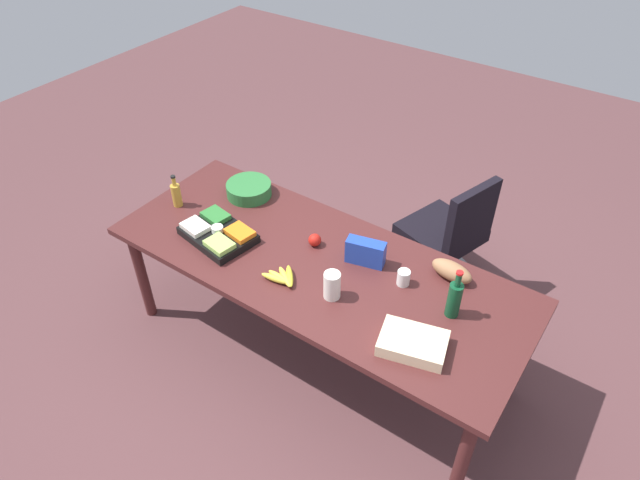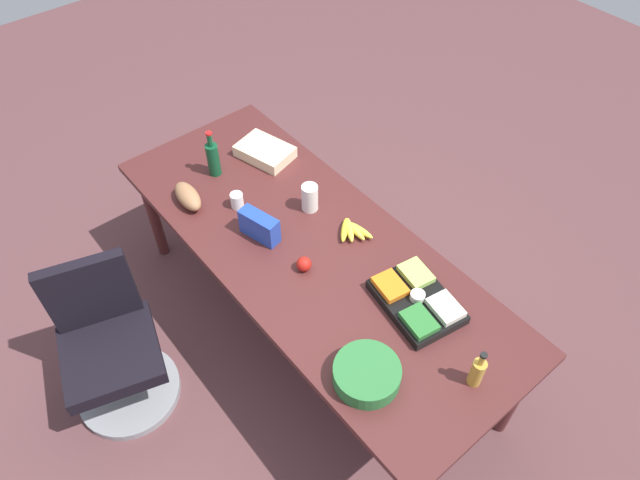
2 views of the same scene
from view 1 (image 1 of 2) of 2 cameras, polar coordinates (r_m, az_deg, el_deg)
name	(u,v)px [view 1 (image 1 of 2)]	position (r m, az deg, el deg)	size (l,w,h in m)	color
ground_plane	(317,349)	(3.79, -0.28, -10.87)	(10.00, 10.00, 0.00)	brown
conference_table	(317,271)	(3.28, -0.31, -3.14)	(2.45, 0.96, 0.77)	#4B201F
office_chair	(445,243)	(4.09, 12.39, -0.34)	(0.60, 0.60, 0.91)	gray
paper_cup	(403,278)	(3.10, 8.36, -3.75)	(0.07, 0.07, 0.09)	white
bread_loaf	(452,271)	(3.19, 13.06, -3.04)	(0.24, 0.11, 0.10)	#9C6B47
veggie_tray	(218,233)	(3.42, -10.18, 0.67)	(0.46, 0.37, 0.09)	black
chip_bag_blue	(366,252)	(3.19, 4.59, -1.23)	(0.22, 0.08, 0.15)	#2041AC
mayo_jar	(332,285)	(2.98, 1.21, -4.57)	(0.09, 0.09, 0.16)	white
sheet_cake	(413,343)	(2.81, 9.29, -10.17)	(0.32, 0.22, 0.07)	beige
dressing_bottle	(176,194)	(3.72, -14.20, 4.47)	(0.08, 0.08, 0.22)	gold
banana_bunch	(282,277)	(3.11, -3.79, -3.75)	(0.21, 0.17, 0.04)	yellow
wine_bottle	(454,298)	(2.94, 13.31, -5.72)	(0.08, 0.08, 0.29)	#0F4627
salad_bowl	(249,189)	(3.75, -7.13, 5.06)	(0.29, 0.29, 0.09)	#2B6F35
apple_red	(315,240)	(3.32, -0.53, 0.00)	(0.08, 0.08, 0.08)	red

